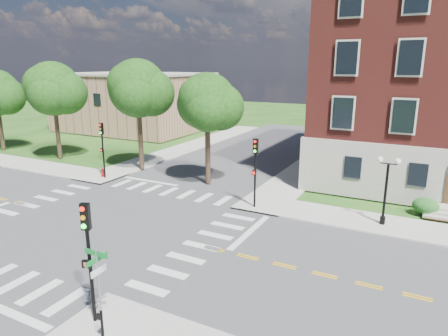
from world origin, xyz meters
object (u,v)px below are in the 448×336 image
at_px(traffic_signal_se, 88,248).
at_px(traffic_signal_ne, 255,164).
at_px(push_button_post, 102,324).
at_px(street_sign_pole, 98,274).
at_px(traffic_signal_nw, 102,143).
at_px(fire_hydrant, 103,173).
at_px(twin_lamp_west, 386,187).

distance_m(traffic_signal_se, traffic_signal_ne, 14.53).
bearing_deg(push_button_post, traffic_signal_ne, 92.31).
xyz_separation_m(traffic_signal_se, street_sign_pole, (0.48, -0.09, -0.88)).
distance_m(traffic_signal_ne, traffic_signal_nw, 14.48).
bearing_deg(street_sign_pole, fire_hydrant, 133.65).
bearing_deg(fire_hydrant, street_sign_pole, -46.35).
xyz_separation_m(traffic_signal_ne, street_sign_pole, (-0.02, -14.61, -0.88)).
distance_m(traffic_signal_se, street_sign_pole, 1.00).
bearing_deg(twin_lamp_west, street_sign_pole, -118.15).
xyz_separation_m(push_button_post, fire_hydrant, (-15.47, 16.19, -0.33)).
xyz_separation_m(traffic_signal_se, traffic_signal_nw, (-13.96, 15.28, 0.00)).
xyz_separation_m(traffic_signal_nw, fire_hydrant, (-0.40, 0.18, -2.72)).
height_order(traffic_signal_se, street_sign_pole, traffic_signal_se).
xyz_separation_m(traffic_signal_nw, push_button_post, (15.07, -16.01, -2.39)).
bearing_deg(fire_hydrant, twin_lamp_west, -0.27).
bearing_deg(traffic_signal_ne, fire_hydrant, 176.37).
bearing_deg(street_sign_pole, twin_lamp_west, 61.85).
height_order(traffic_signal_ne, push_button_post, traffic_signal_ne).
relative_size(traffic_signal_nw, push_button_post, 4.00).
height_order(street_sign_pole, fire_hydrant, street_sign_pole).
relative_size(traffic_signal_ne, traffic_signal_nw, 1.00).
xyz_separation_m(traffic_signal_ne, twin_lamp_west, (8.25, 0.84, -0.66)).
relative_size(traffic_signal_se, traffic_signal_ne, 1.00).
bearing_deg(fire_hydrant, push_button_post, -46.31).
bearing_deg(twin_lamp_west, traffic_signal_se, -119.65).
relative_size(street_sign_pole, push_button_post, 2.58).
bearing_deg(traffic_signal_nw, traffic_signal_se, -47.58).
relative_size(traffic_signal_ne, twin_lamp_west, 1.13).
distance_m(street_sign_pole, fire_hydrant, 21.58).
bearing_deg(push_button_post, traffic_signal_se, 146.70).
height_order(twin_lamp_west, street_sign_pole, twin_lamp_west).
bearing_deg(traffic_signal_nw, push_button_post, -46.73).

